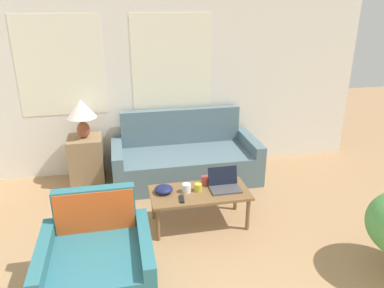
% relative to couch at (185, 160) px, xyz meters
% --- Properties ---
extents(wall_back, '(6.86, 0.06, 2.60)m').
position_rel_couch_xyz_m(wall_back, '(-0.74, 0.45, 1.04)').
color(wall_back, white).
rests_on(wall_back, ground_plane).
extents(couch, '(1.98, 0.88, 0.92)m').
position_rel_couch_xyz_m(couch, '(0.00, 0.00, 0.00)').
color(couch, slate).
rests_on(couch, ground_plane).
extents(armchair, '(0.90, 0.84, 0.86)m').
position_rel_couch_xyz_m(armchair, '(-1.13, -2.07, 0.01)').
color(armchair, '#2D6B75').
rests_on(armchair, ground_plane).
extents(side_table, '(0.44, 0.44, 0.66)m').
position_rel_couch_xyz_m(side_table, '(-1.33, 0.12, 0.06)').
color(side_table, '#937551').
rests_on(side_table, ground_plane).
extents(table_lamp, '(0.38, 0.38, 0.51)m').
position_rel_couch_xyz_m(table_lamp, '(-1.33, 0.12, 0.74)').
color(table_lamp, brown).
rests_on(table_lamp, side_table).
extents(coffee_table, '(1.08, 0.53, 0.41)m').
position_rel_couch_xyz_m(coffee_table, '(-0.06, -1.19, 0.10)').
color(coffee_table, brown).
rests_on(coffee_table, ground_plane).
extents(laptop, '(0.33, 0.26, 0.22)m').
position_rel_couch_xyz_m(laptop, '(0.22, -1.17, 0.19)').
color(laptop, '#47474C').
rests_on(laptop, coffee_table).
extents(cup_navy, '(0.09, 0.09, 0.09)m').
position_rel_couch_xyz_m(cup_navy, '(0.05, -1.02, 0.19)').
color(cup_navy, '#B23D38').
rests_on(cup_navy, coffee_table).
extents(cup_yellow, '(0.08, 0.08, 0.09)m').
position_rel_couch_xyz_m(cup_yellow, '(-0.07, -1.17, 0.18)').
color(cup_yellow, gold).
rests_on(cup_yellow, coffee_table).
extents(cup_white, '(0.09, 0.09, 0.10)m').
position_rel_couch_xyz_m(cup_white, '(-0.20, -1.17, 0.19)').
color(cup_white, white).
rests_on(cup_white, coffee_table).
extents(snack_bowl, '(0.20, 0.20, 0.08)m').
position_rel_couch_xyz_m(snack_bowl, '(-0.45, -1.13, 0.18)').
color(snack_bowl, '#191E4C').
rests_on(snack_bowl, coffee_table).
extents(tv_remote, '(0.06, 0.15, 0.02)m').
position_rel_couch_xyz_m(tv_remote, '(-0.28, -1.32, 0.15)').
color(tv_remote, black).
rests_on(tv_remote, coffee_table).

